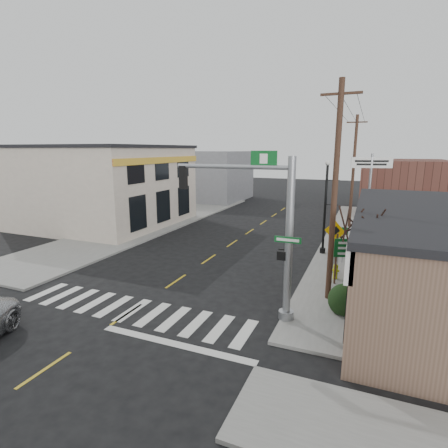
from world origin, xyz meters
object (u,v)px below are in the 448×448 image
at_px(traffic_signal_pole, 270,221).
at_px(lamp_post, 327,201).
at_px(dance_center_sign, 371,174).
at_px(utility_pole_near, 335,192).
at_px(utility_pole_far, 353,171).
at_px(guide_sign, 349,253).
at_px(bare_tree, 362,216).
at_px(fire_hydrant, 336,271).

xyz_separation_m(traffic_signal_pole, lamp_post, (1.02, 9.72, -0.46)).
bearing_deg(traffic_signal_pole, dance_center_sign, 76.63).
xyz_separation_m(utility_pole_near, utility_pole_far, (-0.00, 16.05, -0.01)).
xyz_separation_m(guide_sign, dance_center_sign, (0.66, 11.12, 3.08)).
height_order(traffic_signal_pole, bare_tree, traffic_signal_pole).
height_order(traffic_signal_pole, utility_pole_near, utility_pole_near).
relative_size(lamp_post, dance_center_sign, 0.94).
xyz_separation_m(dance_center_sign, bare_tree, (-0.20, -14.26, -0.70)).
relative_size(fire_hydrant, bare_tree, 0.15).
relative_size(lamp_post, bare_tree, 1.14).
distance_m(fire_hydrant, utility_pole_far, 14.13).
bearing_deg(fire_hydrant, lamp_post, 104.28).
relative_size(traffic_signal_pole, lamp_post, 1.11).
bearing_deg(lamp_post, guide_sign, -72.11).
bearing_deg(traffic_signal_pole, bare_tree, 22.27).
bearing_deg(lamp_post, utility_pole_near, -82.30).
bearing_deg(traffic_signal_pole, utility_pole_far, 82.69).
bearing_deg(fire_hydrant, guide_sign, -49.95).
height_order(guide_sign, utility_pole_near, utility_pole_near).
height_order(fire_hydrant, lamp_post, lamp_post).
relative_size(utility_pole_near, utility_pole_far, 1.00).
xyz_separation_m(fire_hydrant, utility_pole_near, (-0.08, -2.61, 4.35)).
height_order(guide_sign, lamp_post, lamp_post).
xyz_separation_m(dance_center_sign, utility_pole_far, (-1.36, 3.06, 0.03)).
bearing_deg(utility_pole_near, fire_hydrant, 90.91).
distance_m(traffic_signal_pole, dance_center_sign, 16.04).
xyz_separation_m(dance_center_sign, utility_pole_near, (-1.36, -12.99, 0.03)).
bearing_deg(lamp_post, dance_center_sign, 67.01).
bearing_deg(utility_pole_far, traffic_signal_pole, -101.40).
height_order(dance_center_sign, utility_pole_far, utility_pole_far).
bearing_deg(guide_sign, lamp_post, 88.73).
distance_m(lamp_post, bare_tree, 8.64).
distance_m(guide_sign, utility_pole_near, 3.70).
bearing_deg(utility_pole_far, guide_sign, -92.26).
distance_m(fire_hydrant, dance_center_sign, 11.31).
bearing_deg(guide_sign, dance_center_sign, 66.63).
xyz_separation_m(guide_sign, utility_pole_near, (-0.70, -1.87, 3.11)).
xyz_separation_m(traffic_signal_pole, fire_hydrant, (2.15, 5.27, -3.44)).
bearing_deg(lamp_post, utility_pole_far, 82.52).
relative_size(fire_hydrant, dance_center_sign, 0.13).
bearing_deg(utility_pole_far, fire_hydrant, -94.75).
distance_m(dance_center_sign, utility_pole_far, 3.35).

